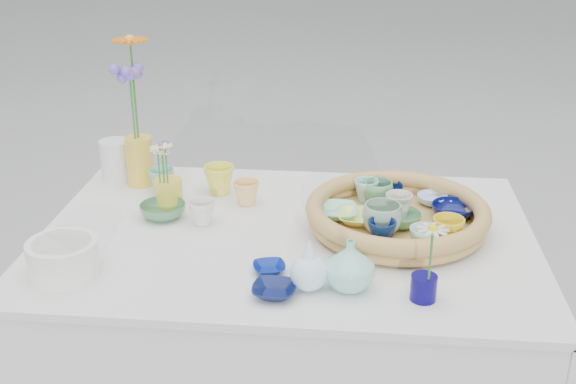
{
  "coord_description": "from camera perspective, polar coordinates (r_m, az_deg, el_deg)",
  "views": [
    {
      "loc": [
        0.17,
        -1.65,
        1.59
      ],
      "look_at": [
        0.0,
        0.02,
        0.87
      ],
      "focal_mm": 45.0,
      "sensor_mm": 36.0,
      "label": 1
    }
  ],
  "objects": [
    {
      "name": "tray_ceramic_2",
      "position": [
        1.78,
        12.51,
        -3.09
      ],
      "size": [
        0.1,
        0.1,
        0.07
      ],
      "primitive_type": "imported",
      "rotation": [
        0.0,
        0.0,
        0.37
      ],
      "color": "gold",
      "rests_on": "wicker_tray"
    },
    {
      "name": "tray_ceramic_3",
      "position": [
        1.87,
        8.79,
        -2.12
      ],
      "size": [
        0.13,
        0.13,
        0.04
      ],
      "primitive_type": "imported",
      "rotation": [
        0.0,
        0.0,
        0.23
      ],
      "color": "#5B9A6A",
      "rests_on": "wicker_tray"
    },
    {
      "name": "loose_ceramic_5",
      "position": [
        2.12,
        -9.93,
        0.9
      ],
      "size": [
        0.08,
        0.08,
        0.07
      ],
      "primitive_type": "imported",
      "rotation": [
        0.0,
        0.0,
        0.04
      ],
      "color": "#74B39F",
      "rests_on": "display_table"
    },
    {
      "name": "tray_ceramic_10",
      "position": [
        1.87,
        5.57,
        -2.05
      ],
      "size": [
        0.11,
        0.11,
        0.03
      ],
      "primitive_type": "imported",
      "rotation": [
        0.0,
        0.0,
        -0.08
      ],
      "color": "#E2E669",
      "rests_on": "wicker_tray"
    },
    {
      "name": "tray_ceramic_7",
      "position": [
        1.9,
        8.74,
        -1.09
      ],
      "size": [
        0.08,
        0.08,
        0.07
      ],
      "primitive_type": "imported",
      "rotation": [
        0.0,
        0.0,
        0.09
      ],
      "color": "beige",
      "rests_on": "wicker_tray"
    },
    {
      "name": "loose_ceramic_4",
      "position": [
        1.67,
        -1.5,
        -6.02
      ],
      "size": [
        0.09,
        0.09,
        0.02
      ],
      "primitive_type": "imported",
      "rotation": [
        0.0,
        0.0,
        0.28
      ],
      "color": "navy",
      "rests_on": "display_table"
    },
    {
      "name": "tray_ceramic_5",
      "position": [
        1.9,
        3.81,
        -1.58
      ],
      "size": [
        0.12,
        0.12,
        0.03
      ],
      "primitive_type": "imported",
      "rotation": [
        0.0,
        0.0,
        0.05
      ],
      "color": "#87D8BD",
      "rests_on": "wicker_tray"
    },
    {
      "name": "single_daisy",
      "position": [
        1.53,
        11.21,
        -4.89
      ],
      "size": [
        0.08,
        0.08,
        0.14
      ],
      "primitive_type": null,
      "rotation": [
        0.0,
        0.0,
        -0.03
      ],
      "color": "silver",
      "rests_on": "bud_vase_cobalt"
    },
    {
      "name": "tray_ceramic_8",
      "position": [
        2.01,
        11.32,
        -0.58
      ],
      "size": [
        0.09,
        0.09,
        0.03
      ],
      "primitive_type": "imported",
      "rotation": [
        0.0,
        0.0,
        0.12
      ],
      "color": "#ACCCF7",
      "rests_on": "wicker_tray"
    },
    {
      "name": "bud_vase_paleblue",
      "position": [
        1.58,
        1.67,
        -5.67
      ],
      "size": [
        0.09,
        0.09,
        0.13
      ],
      "primitive_type": null,
      "rotation": [
        0.0,
        0.0,
        -0.03
      ],
      "color": "#CCE9FF",
      "rests_on": "display_table"
    },
    {
      "name": "tray_ceramic_11",
      "position": [
        1.74,
        10.66,
        -3.77
      ],
      "size": [
        0.08,
        0.08,
        0.07
      ],
      "primitive_type": "imported",
      "rotation": [
        0.0,
        0.0,
        -0.08
      ],
      "color": "#A3D8C5",
      "rests_on": "wicker_tray"
    },
    {
      "name": "tray_ceramic_0",
      "position": [
        2.03,
        7.36,
        0.07
      ],
      "size": [
        0.14,
        0.14,
        0.04
      ],
      "primitive_type": "imported",
      "rotation": [
        0.0,
        0.0,
        -0.2
      ],
      "color": "#091852",
      "rests_on": "wicker_tray"
    },
    {
      "name": "loose_ceramic_3",
      "position": [
        1.9,
        -6.79,
        -1.62
      ],
      "size": [
        0.09,
        0.09,
        0.07
      ],
      "primitive_type": "imported",
      "rotation": [
        0.0,
        0.0,
        -0.29
      ],
      "color": "silver",
      "rests_on": "display_table"
    },
    {
      "name": "tray_ceramic_6",
      "position": [
        1.99,
        6.19,
        0.12
      ],
      "size": [
        0.08,
        0.08,
        0.06
      ],
      "primitive_type": "imported",
      "rotation": [
        0.0,
        0.0,
        -0.14
      ],
      "color": "#A4E1D1",
      "rests_on": "wicker_tray"
    },
    {
      "name": "tall_vase_yellow",
      "position": [
        2.17,
        -11.63,
        2.41
      ],
      "size": [
        0.08,
        0.08,
        0.15
      ],
      "primitive_type": "cylinder",
      "rotation": [
        0.0,
        0.0,
        0.05
      ],
      "color": "gold",
      "rests_on": "display_table"
    },
    {
      "name": "loose_ceramic_2",
      "position": [
        1.96,
        -9.85,
        -1.47
      ],
      "size": [
        0.14,
        0.14,
        0.04
      ],
      "primitive_type": "imported",
      "rotation": [
        0.0,
        0.0,
        -0.21
      ],
      "color": "#43794E",
      "rests_on": "display_table"
    },
    {
      "name": "bud_vase_seafoam",
      "position": [
        1.59,
        4.9,
        -5.73
      ],
      "size": [
        0.11,
        0.11,
        0.12
      ],
      "primitive_type": "imported",
      "rotation": [
        0.0,
        0.0,
        -0.01
      ],
      "color": "#8BDAC7",
      "rests_on": "display_table"
    },
    {
      "name": "tray_ceramic_1",
      "position": [
        1.94,
        12.9,
        -1.45
      ],
      "size": [
        0.13,
        0.13,
        0.03
      ],
      "primitive_type": "imported",
      "rotation": [
        0.0,
        0.0,
        0.17
      ],
      "color": "#070E53",
      "rests_on": "wicker_tray"
    },
    {
      "name": "loose_ceramic_6",
      "position": [
        1.58,
        -1.09,
        -7.8
      ],
      "size": [
        0.1,
        0.1,
        0.02
      ],
      "primitive_type": "imported",
      "rotation": [
        0.0,
        0.0,
        -0.05
      ],
      "color": "#0A1444",
      "rests_on": "display_table"
    },
    {
      "name": "wicker_tray",
      "position": [
        1.88,
        8.61,
        -1.83
      ],
      "size": [
        0.47,
        0.47,
        0.08
      ],
      "primitive_type": null,
      "color": "#A47A44",
      "rests_on": "display_table"
    },
    {
      "name": "loose_ceramic_0",
      "position": [
        2.09,
        -5.44,
        0.99
      ],
      "size": [
        0.11,
        0.11,
        0.08
      ],
      "primitive_type": "imported",
      "rotation": [
        0.0,
        0.0,
        -0.34
      ],
      "color": "yellow",
      "rests_on": "display_table"
    },
    {
      "name": "fluted_bowl",
      "position": [
        1.72,
        -17.34,
        -5.02
      ],
      "size": [
        0.21,
        0.21,
        0.08
      ],
      "primitive_type": null,
      "rotation": [
        0.0,
        0.0,
        0.39
      ],
      "color": "white",
      "rests_on": "display_table"
    },
    {
      "name": "loose_ceramic_1",
      "position": [
        2.01,
        -3.3,
        -0.06
      ],
      "size": [
        0.08,
        0.08,
        0.07
      ],
      "primitive_type": "imported",
      "rotation": [
        0.0,
        0.0,
        0.14
      ],
      "color": "#FBC070",
      "rests_on": "display_table"
    },
    {
      "name": "daisy_posy",
      "position": [
        1.97,
        -9.65,
        2.57
      ],
      "size": [
        0.07,
        0.07,
        0.13
      ],
      "primitive_type": null,
      "rotation": [
        0.0,
        0.0,
        0.01
      ],
      "color": "#EBECCE",
      "rests_on": "daisy_cup"
    },
    {
      "name": "daisy_cup",
      "position": [
        2.02,
        -9.39,
        -0.07
      ],
      "size": [
        0.09,
        0.09,
        0.08
      ],
      "primitive_type": "cylinder",
      "rotation": [
        0.0,
        0.0,
        0.23
      ],
      "color": "gold",
      "rests_on": "display_table"
    },
    {
      "name": "tray_ceramic_12",
      "position": [
        1.98,
        7.13,
        -0.05
      ],
      "size": [
        0.1,
        0.1,
        0.06
      ],
      "primitive_type": "imported",
      "rotation": [
        0.0,
        0.0,
        0.29
      ],
      "color": "#5DAA76",
      "rests_on": "wicker_tray"
    },
    {
      "name": "white_pitcher",
      "position": [
        2.23,
        -13.44,
        2.45
      ],
      "size": [
        0.15,
        0.13,
        0.12
      ],
      "primitive_type": null,
      "rotation": [
        0.0,
        0.0,
        0.3
      ],
      "color": "silver",
      "rests_on": "display_table"
    },
    {
      "name": "tray_ceramic_4",
      "position": [
        1.81,
        7.45,
        -2.11
      ],
      "size": [
        0.11,
        0.11,
        0.08
      ],
      "primitive_type": "imported",
      "rotation": [
        0.0,
        0.0,
        -0.1
      ],
      "color": "#8DAC93",
      "rests_on": "wicker_tray"
    },
    {
      "name": "hydrangea",
      "position": [
        2.11,
        -12.19,
        6.65
      ],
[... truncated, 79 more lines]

